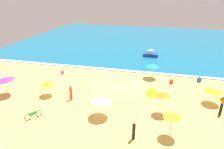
{
  "coord_description": "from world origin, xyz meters",
  "views": [
    {
      "loc": [
        4.64,
        -23.39,
        12.07
      ],
      "look_at": [
        -1.52,
        2.58,
        0.8
      ],
      "focal_mm": 31.91,
      "sensor_mm": 36.0,
      "label": 1
    }
  ],
  "objects_px": {
    "beach_umbrella_6": "(102,100)",
    "beach_tent": "(153,91)",
    "beachgoer_3": "(171,81)",
    "beach_umbrella_2": "(48,83)",
    "beach_umbrella_7": "(152,65)",
    "parked_bicycle": "(33,115)",
    "beachgoer_1": "(199,80)",
    "beach_umbrella_3": "(5,79)",
    "beach_umbrella_4": "(163,95)",
    "beachgoer_0": "(63,72)",
    "beachgoer_4": "(221,109)",
    "beach_umbrella_8": "(172,115)",
    "beachgoer_2": "(134,130)",
    "beachgoer_5": "(71,93)",
    "small_boat_0": "(151,54)",
    "beach_umbrella_5": "(214,90)"
  },
  "relations": [
    {
      "from": "parked_bicycle",
      "to": "beachgoer_2",
      "type": "distance_m",
      "value": 10.42
    },
    {
      "from": "beach_umbrella_3",
      "to": "beach_umbrella_4",
      "type": "distance_m",
      "value": 18.84
    },
    {
      "from": "beach_umbrella_8",
      "to": "beachgoer_1",
      "type": "xyz_separation_m",
      "value": [
        4.47,
        12.91,
        -1.82
      ]
    },
    {
      "from": "beach_tent",
      "to": "beachgoer_5",
      "type": "height_order",
      "value": "beachgoer_5"
    },
    {
      "from": "beach_umbrella_3",
      "to": "beachgoer_0",
      "type": "distance_m",
      "value": 8.73
    },
    {
      "from": "beach_umbrella_3",
      "to": "beach_umbrella_7",
      "type": "bearing_deg",
      "value": 28.84
    },
    {
      "from": "beach_umbrella_7",
      "to": "beachgoer_0",
      "type": "height_order",
      "value": "beach_umbrella_7"
    },
    {
      "from": "beachgoer_0",
      "to": "beachgoer_2",
      "type": "distance_m",
      "value": 17.66
    },
    {
      "from": "beachgoer_4",
      "to": "beachgoer_5",
      "type": "height_order",
      "value": "beachgoer_5"
    },
    {
      "from": "small_boat_0",
      "to": "beach_umbrella_2",
      "type": "bearing_deg",
      "value": -121.35
    },
    {
      "from": "beach_umbrella_8",
      "to": "small_boat_0",
      "type": "xyz_separation_m",
      "value": [
        -3.02,
        23.14,
        -1.63
      ]
    },
    {
      "from": "beach_umbrella_2",
      "to": "parked_bicycle",
      "type": "distance_m",
      "value": 5.07
    },
    {
      "from": "beach_umbrella_8",
      "to": "beach_umbrella_6",
      "type": "bearing_deg",
      "value": 166.93
    },
    {
      "from": "beach_umbrella_7",
      "to": "beach_tent",
      "type": "height_order",
      "value": "beach_umbrella_7"
    },
    {
      "from": "beach_tent",
      "to": "beachgoer_3",
      "type": "bearing_deg",
      "value": 58.93
    },
    {
      "from": "parked_bicycle",
      "to": "beach_tent",
      "type": "bearing_deg",
      "value": 33.92
    },
    {
      "from": "beach_tent",
      "to": "small_boat_0",
      "type": "height_order",
      "value": "small_boat_0"
    },
    {
      "from": "beach_umbrella_6",
      "to": "beachgoer_0",
      "type": "bearing_deg",
      "value": 134.13
    },
    {
      "from": "beach_umbrella_5",
      "to": "beach_umbrella_3",
      "type": "bearing_deg",
      "value": -171.36
    },
    {
      "from": "beach_umbrella_4",
      "to": "beachgoer_2",
      "type": "distance_m",
      "value": 5.45
    },
    {
      "from": "beach_umbrella_4",
      "to": "beach_umbrella_6",
      "type": "distance_m",
      "value": 6.38
    },
    {
      "from": "beach_umbrella_4",
      "to": "beach_tent",
      "type": "height_order",
      "value": "beach_umbrella_4"
    },
    {
      "from": "beachgoer_2",
      "to": "beachgoer_5",
      "type": "height_order",
      "value": "beachgoer_2"
    },
    {
      "from": "beachgoer_0",
      "to": "beachgoer_5",
      "type": "height_order",
      "value": "beachgoer_5"
    },
    {
      "from": "beach_umbrella_7",
      "to": "beachgoer_5",
      "type": "relative_size",
      "value": 1.39
    },
    {
      "from": "beach_tent",
      "to": "beach_umbrella_6",
      "type": "bearing_deg",
      "value": -130.67
    },
    {
      "from": "parked_bicycle",
      "to": "beach_umbrella_2",
      "type": "bearing_deg",
      "value": 101.43
    },
    {
      "from": "beachgoer_4",
      "to": "beachgoer_1",
      "type": "bearing_deg",
      "value": 95.15
    },
    {
      "from": "beach_umbrella_6",
      "to": "parked_bicycle",
      "type": "bearing_deg",
      "value": -162.95
    },
    {
      "from": "parked_bicycle",
      "to": "beachgoer_1",
      "type": "height_order",
      "value": "beachgoer_1"
    },
    {
      "from": "beach_umbrella_3",
      "to": "parked_bicycle",
      "type": "height_order",
      "value": "beach_umbrella_3"
    },
    {
      "from": "beach_umbrella_3",
      "to": "beachgoer_0",
      "type": "xyz_separation_m",
      "value": [
        3.65,
        7.73,
        -1.78
      ]
    },
    {
      "from": "beachgoer_3",
      "to": "beach_umbrella_4",
      "type": "bearing_deg",
      "value": -99.32
    },
    {
      "from": "beach_umbrella_5",
      "to": "beachgoer_2",
      "type": "relative_size",
      "value": 1.19
    },
    {
      "from": "beach_umbrella_6",
      "to": "small_boat_0",
      "type": "bearing_deg",
      "value": 80.03
    },
    {
      "from": "beach_umbrella_6",
      "to": "beachgoer_1",
      "type": "relative_size",
      "value": 3.0
    },
    {
      "from": "beach_umbrella_6",
      "to": "beachgoer_3",
      "type": "distance_m",
      "value": 12.27
    },
    {
      "from": "beach_umbrella_8",
      "to": "beachgoer_1",
      "type": "height_order",
      "value": "beach_umbrella_8"
    },
    {
      "from": "beach_umbrella_4",
      "to": "beachgoer_3",
      "type": "distance_m",
      "value": 8.08
    },
    {
      "from": "beach_umbrella_6",
      "to": "beach_tent",
      "type": "bearing_deg",
      "value": 49.33
    },
    {
      "from": "beach_umbrella_3",
      "to": "beach_umbrella_4",
      "type": "bearing_deg",
      "value": 0.89
    },
    {
      "from": "beach_umbrella_6",
      "to": "beachgoer_4",
      "type": "height_order",
      "value": "beach_umbrella_6"
    },
    {
      "from": "beach_tent",
      "to": "beach_umbrella_7",
      "type": "bearing_deg",
      "value": 94.89
    },
    {
      "from": "beachgoer_4",
      "to": "small_boat_0",
      "type": "bearing_deg",
      "value": 113.87
    },
    {
      "from": "beach_umbrella_6",
      "to": "beachgoer_4",
      "type": "relative_size",
      "value": 1.52
    },
    {
      "from": "beach_umbrella_2",
      "to": "beach_umbrella_7",
      "type": "distance_m",
      "value": 14.83
    },
    {
      "from": "beach_umbrella_7",
      "to": "beachgoer_2",
      "type": "distance_m",
      "value": 14.03
    },
    {
      "from": "beach_umbrella_3",
      "to": "beachgoer_0",
      "type": "height_order",
      "value": "beach_umbrella_3"
    },
    {
      "from": "beach_umbrella_4",
      "to": "beachgoer_2",
      "type": "height_order",
      "value": "beach_umbrella_4"
    },
    {
      "from": "beach_umbrella_6",
      "to": "parked_bicycle",
      "type": "height_order",
      "value": "beach_umbrella_6"
    }
  ]
}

